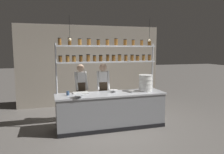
{
  "coord_description": "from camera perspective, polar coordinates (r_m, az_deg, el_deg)",
  "views": [
    {
      "loc": [
        -1.56,
        -5.36,
        2.07
      ],
      "look_at": [
        0.09,
        0.2,
        1.32
      ],
      "focal_mm": 35.0,
      "sensor_mm": 36.0,
      "label": 1
    }
  ],
  "objects": [
    {
      "name": "ground_plane",
      "position": [
        5.96,
        -0.3,
        -12.96
      ],
      "size": [
        40.0,
        40.0,
        0.0
      ],
      "primitive_type": "plane",
      "color": "slate"
    },
    {
      "name": "back_wall",
      "position": [
        8.14,
        -5.45,
        3.01
      ],
      "size": [
        5.26,
        0.12,
        2.91
      ],
      "primitive_type": "cube",
      "color": "#9E9384",
      "rests_on": "ground_plane"
    },
    {
      "name": "prep_bowl_center_front",
      "position": [
        5.85,
        5.14,
        -3.79
      ],
      "size": [
        0.16,
        0.16,
        0.04
      ],
      "color": "silver",
      "rests_on": "prep_counter"
    },
    {
      "name": "pendant_light_row",
      "position": [
        5.6,
        -0.08,
        9.92
      ],
      "size": [
        2.16,
        0.07,
        0.61
      ],
      "color": "black"
    },
    {
      "name": "prep_bowl_near_left",
      "position": [
        5.84,
        0.46,
        -3.68
      ],
      "size": [
        0.23,
        0.23,
        0.06
      ],
      "color": "white",
      "rests_on": "prep_counter"
    },
    {
      "name": "chef_center",
      "position": [
        6.22,
        -2.35,
        -2.98
      ],
      "size": [
        0.39,
        0.32,
        1.66
      ],
      "rotation": [
        0.0,
        0.0,
        -0.17
      ],
      "color": "black",
      "rests_on": "ground_plane"
    },
    {
      "name": "spice_shelf_unit",
      "position": [
        5.9,
        -1.27,
        5.61
      ],
      "size": [
        2.75,
        0.28,
        2.36
      ],
      "color": "#B7BABF",
      "rests_on": "ground_plane"
    },
    {
      "name": "serving_cup_front",
      "position": [
        5.56,
        -11.46,
        -4.16
      ],
      "size": [
        0.07,
        0.07,
        0.1
      ],
      "color": "#334C70",
      "rests_on": "prep_counter"
    },
    {
      "name": "prep_counter",
      "position": [
        5.81,
        -0.3,
        -8.72
      ],
      "size": [
        2.86,
        0.76,
        0.92
      ],
      "color": "gray",
      "rests_on": "ground_plane"
    },
    {
      "name": "chef_left",
      "position": [
        6.29,
        -8.14,
        -3.05
      ],
      "size": [
        0.39,
        0.31,
        1.64
      ],
      "rotation": [
        0.0,
        0.0,
        0.13
      ],
      "color": "black",
      "rests_on": "ground_plane"
    },
    {
      "name": "cutting_board",
      "position": [
        5.74,
        -8.18,
        -4.13
      ],
      "size": [
        0.4,
        0.26,
        0.02
      ],
      "color": "silver",
      "rests_on": "prep_counter"
    },
    {
      "name": "prep_bowl_center_back",
      "position": [
        5.24,
        -8.71,
        -4.98
      ],
      "size": [
        0.28,
        0.28,
        0.08
      ],
      "color": "silver",
      "rests_on": "prep_counter"
    },
    {
      "name": "container_stack",
      "position": [
        6.02,
        8.76,
        -1.55
      ],
      "size": [
        0.38,
        0.38,
        0.45
      ],
      "color": "white",
      "rests_on": "prep_counter"
    }
  ]
}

